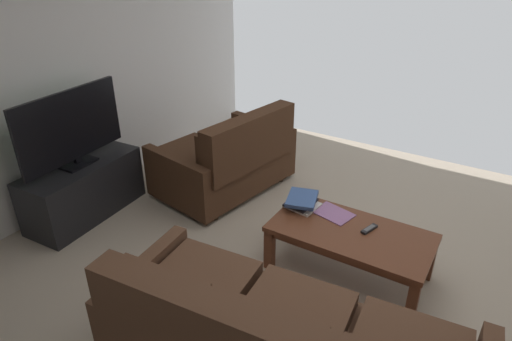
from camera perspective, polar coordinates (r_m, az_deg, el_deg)
The scene contains 9 objects.
ground_plane at distance 3.55m, azimuth 8.88°, elevation -14.45°, with size 5.47×5.49×0.01m, color tan.
wall_right at distance 4.55m, azimuth -23.84°, elevation 11.52°, with size 0.12×5.49×2.55m, color silver.
loveseat_near at distance 4.55m, azimuth -3.62°, elevation 1.62°, with size 1.10×1.48×0.90m.
coffee_table at distance 3.48m, azimuth 12.13°, elevation -8.46°, with size 1.21×0.62×0.40m.
tv_stand at distance 4.47m, azimuth -21.42°, elevation -2.31°, with size 0.54×1.14×0.54m.
flat_tv at distance 4.22m, azimuth -22.85°, elevation 5.15°, with size 0.22×1.09×0.69m.
book_stack at distance 3.66m, azimuth 5.97°, elevation -3.97°, with size 0.31×0.35×0.09m.
tv_remote at distance 3.48m, azimuth 14.45°, elevation -7.34°, with size 0.09×0.17×0.02m.
loose_magazine at distance 3.62m, azimuth 9.97°, elevation -5.48°, with size 0.22×0.30×0.01m, color #996699.
Camera 1 is at (-0.91, 2.50, 2.35)m, focal length 30.91 mm.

